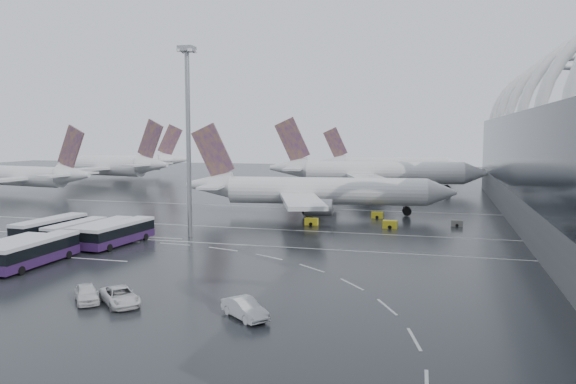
% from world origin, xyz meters
% --- Properties ---
extents(ground, '(420.00, 420.00, 0.00)m').
position_xyz_m(ground, '(0.00, 0.00, 0.00)').
color(ground, black).
rests_on(ground, ground).
extents(lane_marking_near, '(120.00, 0.25, 0.01)m').
position_xyz_m(lane_marking_near, '(0.00, -2.00, 0.01)').
color(lane_marking_near, silver).
rests_on(lane_marking_near, ground).
extents(lane_marking_mid, '(120.00, 0.25, 0.01)m').
position_xyz_m(lane_marking_mid, '(0.00, 12.00, 0.01)').
color(lane_marking_mid, silver).
rests_on(lane_marking_mid, ground).
extents(lane_marking_far, '(120.00, 0.25, 0.01)m').
position_xyz_m(lane_marking_far, '(0.00, 40.00, 0.01)').
color(lane_marking_far, silver).
rests_on(lane_marking_far, ground).
extents(bus_bay_line_south, '(28.00, 0.25, 0.01)m').
position_xyz_m(bus_bay_line_south, '(-24.00, -16.00, 0.01)').
color(bus_bay_line_south, silver).
rests_on(bus_bay_line_south, ground).
extents(bus_bay_line_north, '(28.00, 0.25, 0.01)m').
position_xyz_m(bus_bay_line_north, '(-24.00, 0.00, 0.01)').
color(bus_bay_line_north, silver).
rests_on(bus_bay_line_north, ground).
extents(airliner_main, '(54.73, 47.64, 18.53)m').
position_xyz_m(airliner_main, '(3.85, 31.30, 4.64)').
color(airliner_main, silver).
rests_on(airliner_main, ground).
extents(airliner_gate_b, '(60.55, 54.10, 21.01)m').
position_xyz_m(airliner_gate_b, '(10.30, 78.80, 5.26)').
color(airliner_gate_b, silver).
rests_on(airliner_gate_b, ground).
extents(airliner_gate_c, '(52.03, 47.23, 18.66)m').
position_xyz_m(airliner_gate_c, '(10.11, 130.38, 4.67)').
color(airliner_gate_c, silver).
rests_on(airliner_gate_c, ground).
extents(jet_remote_west, '(42.70, 34.50, 18.58)m').
position_xyz_m(jet_remote_west, '(-77.47, 47.99, 4.79)').
color(jet_remote_west, silver).
rests_on(jet_remote_west, ground).
extents(jet_remote_mid, '(47.99, 38.84, 20.91)m').
position_xyz_m(jet_remote_mid, '(-76.35, 84.76, 5.40)').
color(jet_remote_mid, silver).
rests_on(jet_remote_mid, ground).
extents(jet_remote_far, '(44.55, 36.28, 19.90)m').
position_xyz_m(jet_remote_far, '(-86.86, 113.19, 5.14)').
color(jet_remote_far, silver).
rests_on(jet_remote_far, ground).
extents(bus_row_near_a, '(3.93, 13.87, 3.37)m').
position_xyz_m(bus_row_near_a, '(-29.13, -6.25, 1.85)').
color(bus_row_near_a, '#29133B').
rests_on(bus_row_near_a, ground).
extents(bus_row_near_b, '(3.28, 12.26, 2.99)m').
position_xyz_m(bus_row_near_b, '(-24.71, -6.16, 1.65)').
color(bus_row_near_b, '#29133B').
rests_on(bus_row_near_b, ground).
extents(bus_row_near_c, '(3.32, 13.00, 3.19)m').
position_xyz_m(bus_row_near_c, '(-20.30, -6.14, 1.75)').
color(bus_row_near_c, '#29133B').
rests_on(bus_row_near_c, ground).
extents(bus_row_near_d, '(4.21, 13.81, 3.35)m').
position_xyz_m(bus_row_near_d, '(-16.75, -6.74, 1.84)').
color(bus_row_near_d, '#29133B').
rests_on(bus_row_near_d, ground).
extents(bus_row_far_b, '(3.23, 13.10, 3.22)m').
position_xyz_m(bus_row_far_b, '(-23.18, -22.74, 1.77)').
color(bus_row_far_b, '#29133B').
rests_on(bus_row_far_b, ground).
extents(bus_row_far_c, '(3.40, 13.71, 3.37)m').
position_xyz_m(bus_row_far_c, '(-19.63, -21.05, 1.85)').
color(bus_row_far_c, '#29133B').
rests_on(bus_row_far_c, ground).
extents(van_curve_a, '(6.27, 6.13, 1.67)m').
position_xyz_m(van_curve_a, '(-0.86, -32.40, 0.83)').
color(van_curve_a, silver).
rests_on(van_curve_a, ground).
extents(van_curve_b, '(4.81, 5.20, 1.73)m').
position_xyz_m(van_curve_b, '(-4.46, -32.53, 0.86)').
color(van_curve_b, silver).
rests_on(van_curve_b, ground).
extents(van_curve_c, '(5.41, 4.91, 1.79)m').
position_xyz_m(van_curve_c, '(12.04, -33.04, 0.90)').
color(van_curve_c, silver).
rests_on(van_curve_c, ground).
extents(floodlight_mast, '(2.28, 2.28, 29.70)m').
position_xyz_m(floodlight_mast, '(-9.62, 2.10, 18.68)').
color(floodlight_mast, gray).
rests_on(floodlight_mast, ground).
extents(gse_cart_belly_a, '(2.47, 1.46, 1.35)m').
position_xyz_m(gse_cart_belly_a, '(20.44, 18.35, 0.67)').
color(gse_cart_belly_a, gold).
rests_on(gse_cart_belly_a, ground).
extents(gse_cart_belly_c, '(2.29, 1.35, 1.25)m').
position_xyz_m(gse_cart_belly_c, '(6.54, 18.17, 0.62)').
color(gse_cart_belly_c, gold).
rests_on(gse_cart_belly_c, ground).
extents(gse_cart_belly_d, '(2.03, 1.20, 1.11)m').
position_xyz_m(gse_cart_belly_d, '(31.68, 23.65, 0.55)').
color(gse_cart_belly_d, slate).
rests_on(gse_cart_belly_d, ground).
extents(gse_cart_belly_e, '(2.23, 1.32, 1.22)m').
position_xyz_m(gse_cart_belly_e, '(17.05, 29.53, 0.61)').
color(gse_cart_belly_e, gold).
rests_on(gse_cart_belly_e, ground).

